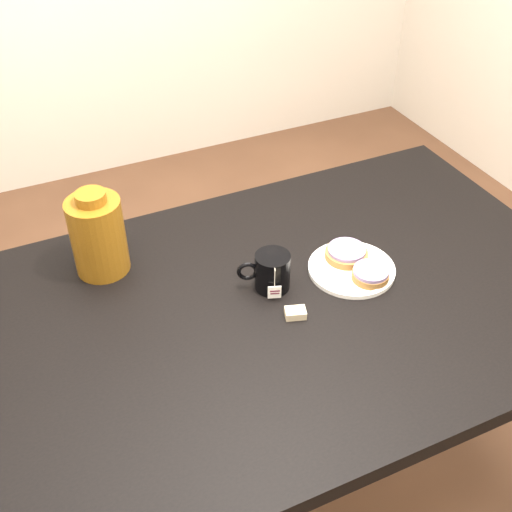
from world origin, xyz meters
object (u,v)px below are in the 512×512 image
plate (352,268)px  bagel_front (371,274)px  bagel_back (346,253)px  bagel_package (98,235)px  mug (271,271)px  table (288,325)px  teabag_pouch (295,313)px

plate → bagel_front: (0.02, -0.05, 0.02)m
plate → bagel_front: size_ratio=1.76×
bagel_back → bagel_package: size_ratio=0.51×
mug → plate: bearing=11.6°
mug → bagel_package: bagel_package is taller
table → bagel_back: size_ratio=13.05×
bagel_back → teabag_pouch: bagel_back is taller
mug → bagel_back: bearing=22.3°
table → mug: bearing=110.2°
mug → bagel_package: size_ratio=0.61×
bagel_back → plate: bearing=-100.5°
bagel_back → bagel_package: bearing=157.7°
plate → bagel_back: (0.01, 0.04, 0.02)m
table → teabag_pouch: size_ratio=31.11×
plate → bagel_package: 0.59m
bagel_back → bagel_front: same height
table → bagel_front: bagel_front is taller
table → plate: (0.18, 0.02, 0.09)m
mug → bagel_package: 0.40m
bagel_front → mug: 0.23m
bagel_back → mug: size_ratio=0.83×
table → teabag_pouch: 0.11m
bagel_back → bagel_front: bearing=-84.2°
bagel_back → teabag_pouch: (-0.20, -0.12, -0.01)m
plate → bagel_back: size_ratio=1.90×
mug → bagel_front: bearing=-1.2°
bagel_back → teabag_pouch: 0.23m
bagel_front → teabag_pouch: bagel_front is taller
bagel_front → teabag_pouch: (-0.21, -0.03, -0.02)m
plate → bagel_back: bagel_back is taller
bagel_front → mug: size_ratio=0.90×
table → bagel_package: 0.48m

